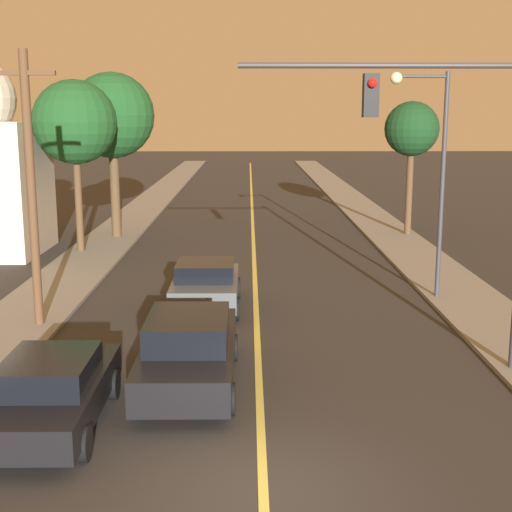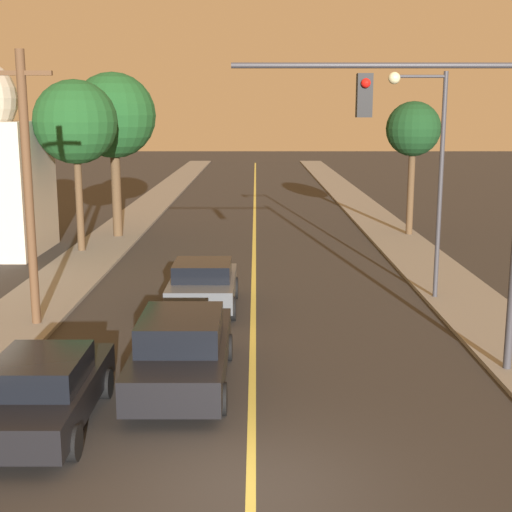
{
  "view_description": "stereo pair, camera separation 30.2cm",
  "coord_description": "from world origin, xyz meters",
  "px_view_note": "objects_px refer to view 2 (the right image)",
  "views": [
    {
      "loc": [
        -0.22,
        -10.09,
        5.77
      ],
      "look_at": [
        0.0,
        10.64,
        1.6
      ],
      "focal_mm": 50.0,
      "sensor_mm": 36.0,
      "label": 1
    },
    {
      "loc": [
        0.08,
        -10.09,
        5.77
      ],
      "look_at": [
        0.0,
        10.64,
        1.6
      ],
      "focal_mm": 50.0,
      "sensor_mm": 36.0,
      "label": 2
    }
  ],
  "objects_px": {
    "utility_pole_left": "(31,185)",
    "tree_left_near": "(78,123)",
    "car_near_lane_front": "(185,349)",
    "streetlamp_right": "(431,155)",
    "tree_left_far": "(116,116)",
    "tree_right_near": "(416,130)",
    "traffic_signal_mast": "(458,158)",
    "car_outer_lane_front": "(47,390)",
    "car_near_lane_second": "(206,284)"
  },
  "relations": [
    {
      "from": "utility_pole_left",
      "to": "tree_left_near",
      "type": "bearing_deg",
      "value": 96.99
    },
    {
      "from": "car_near_lane_front",
      "to": "streetlamp_right",
      "type": "height_order",
      "value": "streetlamp_right"
    },
    {
      "from": "tree_left_far",
      "to": "tree_right_near",
      "type": "distance_m",
      "value": 13.77
    },
    {
      "from": "car_near_lane_front",
      "to": "traffic_signal_mast",
      "type": "relative_size",
      "value": 0.73
    },
    {
      "from": "car_outer_lane_front",
      "to": "utility_pole_left",
      "type": "bearing_deg",
      "value": 108.26
    },
    {
      "from": "car_near_lane_second",
      "to": "tree_left_near",
      "type": "relative_size",
      "value": 0.56
    },
    {
      "from": "car_near_lane_front",
      "to": "streetlamp_right",
      "type": "distance_m",
      "value": 10.53
    },
    {
      "from": "tree_right_near",
      "to": "streetlamp_right",
      "type": "bearing_deg",
      "value": -100.02
    },
    {
      "from": "traffic_signal_mast",
      "to": "tree_left_far",
      "type": "bearing_deg",
      "value": 121.22
    },
    {
      "from": "streetlamp_right",
      "to": "tree_right_near",
      "type": "bearing_deg",
      "value": 79.98
    },
    {
      "from": "car_near_lane_second",
      "to": "traffic_signal_mast",
      "type": "height_order",
      "value": "traffic_signal_mast"
    },
    {
      "from": "car_near_lane_front",
      "to": "tree_right_near",
      "type": "xyz_separation_m",
      "value": [
        8.85,
        18.89,
        4.17
      ]
    },
    {
      "from": "car_near_lane_front",
      "to": "tree_left_near",
      "type": "relative_size",
      "value": 0.71
    },
    {
      "from": "utility_pole_left",
      "to": "tree_right_near",
      "type": "relative_size",
      "value": 1.17
    },
    {
      "from": "traffic_signal_mast",
      "to": "streetlamp_right",
      "type": "relative_size",
      "value": 1.0
    },
    {
      "from": "car_near_lane_second",
      "to": "utility_pole_left",
      "type": "bearing_deg",
      "value": -157.97
    },
    {
      "from": "tree_left_near",
      "to": "car_outer_lane_front",
      "type": "bearing_deg",
      "value": -78.66
    },
    {
      "from": "car_near_lane_second",
      "to": "car_outer_lane_front",
      "type": "relative_size",
      "value": 0.9
    },
    {
      "from": "traffic_signal_mast",
      "to": "tree_left_near",
      "type": "height_order",
      "value": "tree_left_near"
    },
    {
      "from": "car_outer_lane_front",
      "to": "car_near_lane_front",
      "type": "bearing_deg",
      "value": 41.31
    },
    {
      "from": "car_near_lane_front",
      "to": "tree_left_far",
      "type": "relative_size",
      "value": 0.67
    },
    {
      "from": "car_near_lane_second",
      "to": "streetlamp_right",
      "type": "xyz_separation_m",
      "value": [
        6.78,
        1.06,
        3.77
      ]
    },
    {
      "from": "car_near_lane_second",
      "to": "utility_pole_left",
      "type": "xyz_separation_m",
      "value": [
        -4.45,
        -1.8,
        3.14
      ]
    },
    {
      "from": "streetlamp_right",
      "to": "tree_left_far",
      "type": "distance_m",
      "value": 16.25
    },
    {
      "from": "car_near_lane_front",
      "to": "tree_left_near",
      "type": "xyz_separation_m",
      "value": [
        -5.74,
        14.83,
        4.57
      ]
    },
    {
      "from": "car_near_lane_front",
      "to": "utility_pole_left",
      "type": "relative_size",
      "value": 0.69
    },
    {
      "from": "tree_left_near",
      "to": "tree_left_far",
      "type": "height_order",
      "value": "tree_left_far"
    },
    {
      "from": "utility_pole_left",
      "to": "tree_left_near",
      "type": "relative_size",
      "value": 1.04
    },
    {
      "from": "car_near_lane_front",
      "to": "utility_pole_left",
      "type": "height_order",
      "value": "utility_pole_left"
    },
    {
      "from": "car_outer_lane_front",
      "to": "utility_pole_left",
      "type": "relative_size",
      "value": 0.6
    },
    {
      "from": "tree_left_far",
      "to": "streetlamp_right",
      "type": "bearing_deg",
      "value": -43.94
    },
    {
      "from": "car_outer_lane_front",
      "to": "traffic_signal_mast",
      "type": "xyz_separation_m",
      "value": [
        8.16,
        2.81,
        4.11
      ]
    },
    {
      "from": "tree_left_near",
      "to": "car_near_lane_front",
      "type": "bearing_deg",
      "value": -68.83
    },
    {
      "from": "car_near_lane_front",
      "to": "tree_right_near",
      "type": "height_order",
      "value": "tree_right_near"
    },
    {
      "from": "utility_pole_left",
      "to": "streetlamp_right",
      "type": "bearing_deg",
      "value": 14.27
    },
    {
      "from": "tree_right_near",
      "to": "traffic_signal_mast",
      "type": "bearing_deg",
      "value": -99.54
    },
    {
      "from": "car_near_lane_front",
      "to": "tree_right_near",
      "type": "bearing_deg",
      "value": 64.89
    },
    {
      "from": "car_outer_lane_front",
      "to": "tree_left_far",
      "type": "height_order",
      "value": "tree_left_far"
    },
    {
      "from": "car_outer_lane_front",
      "to": "streetlamp_right",
      "type": "height_order",
      "value": "streetlamp_right"
    },
    {
      "from": "car_near_lane_front",
      "to": "car_near_lane_second",
      "type": "xyz_separation_m",
      "value": [
        0.0,
        6.09,
        -0.05
      ]
    },
    {
      "from": "streetlamp_right",
      "to": "tree_left_far",
      "type": "height_order",
      "value": "tree_left_far"
    },
    {
      "from": "car_outer_lane_front",
      "to": "tree_left_near",
      "type": "height_order",
      "value": "tree_left_near"
    },
    {
      "from": "tree_left_near",
      "to": "tree_right_near",
      "type": "xyz_separation_m",
      "value": [
        14.6,
        4.07,
        -0.4
      ]
    },
    {
      "from": "streetlamp_right",
      "to": "tree_left_far",
      "type": "relative_size",
      "value": 0.92
    },
    {
      "from": "car_outer_lane_front",
      "to": "tree_left_far",
      "type": "bearing_deg",
      "value": 97.08
    },
    {
      "from": "car_near_lane_second",
      "to": "tree_left_far",
      "type": "height_order",
      "value": "tree_left_far"
    },
    {
      "from": "car_near_lane_front",
      "to": "car_outer_lane_front",
      "type": "relative_size",
      "value": 1.15
    },
    {
      "from": "car_near_lane_second",
      "to": "traffic_signal_mast",
      "type": "bearing_deg",
      "value": -42.65
    },
    {
      "from": "streetlamp_right",
      "to": "utility_pole_left",
      "type": "relative_size",
      "value": 0.95
    },
    {
      "from": "car_near_lane_front",
      "to": "utility_pole_left",
      "type": "xyz_separation_m",
      "value": [
        -4.45,
        4.29,
        3.09
      ]
    }
  ]
}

